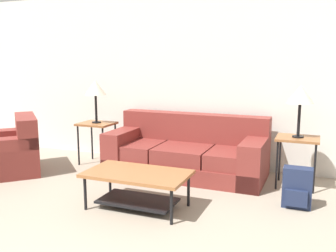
{
  "coord_description": "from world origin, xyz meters",
  "views": [
    {
      "loc": [
        1.46,
        -1.22,
        1.59
      ],
      "look_at": [
        -0.19,
        2.89,
        0.8
      ],
      "focal_mm": 40.0,
      "sensor_mm": 36.0,
      "label": 1
    }
  ],
  "objects": [
    {
      "name": "couch",
      "position": [
        -0.19,
        3.6,
        0.29
      ],
      "size": [
        2.18,
        0.96,
        0.82
      ],
      "color": "maroon",
      "rests_on": "ground_plane"
    },
    {
      "name": "table_lamp_right",
      "position": [
        1.27,
        3.59,
        1.16
      ],
      "size": [
        0.32,
        0.32,
        0.65
      ],
      "color": "black",
      "rests_on": "side_table_right"
    },
    {
      "name": "side_table_left",
      "position": [
        -1.65,
        3.59,
        0.56
      ],
      "size": [
        0.51,
        0.45,
        0.64
      ],
      "color": "#935B33",
      "rests_on": "ground_plane"
    },
    {
      "name": "table_lamp_left",
      "position": [
        -1.65,
        3.59,
        1.16
      ],
      "size": [
        0.32,
        0.32,
        0.65
      ],
      "color": "black",
      "rests_on": "side_table_left"
    },
    {
      "name": "wall_back",
      "position": [
        0.0,
        4.15,
        1.3
      ],
      "size": [
        9.13,
        0.06,
        2.6
      ],
      "color": "silver",
      "rests_on": "ground_plane"
    },
    {
      "name": "coffee_table",
      "position": [
        -0.28,
        2.23,
        0.3
      ],
      "size": [
        1.11,
        0.63,
        0.4
      ],
      "color": "#935B33",
      "rests_on": "ground_plane"
    },
    {
      "name": "backpack",
      "position": [
        1.32,
        2.89,
        0.21
      ],
      "size": [
        0.31,
        0.24,
        0.44
      ],
      "color": "#1E2847",
      "rests_on": "ground_plane"
    },
    {
      "name": "side_table_right",
      "position": [
        1.27,
        3.59,
        0.56
      ],
      "size": [
        0.51,
        0.45,
        0.64
      ],
      "color": "#935B33",
      "rests_on": "ground_plane"
    },
    {
      "name": "armchair",
      "position": [
        -2.58,
        2.69,
        0.28
      ],
      "size": [
        1.33,
        1.33,
        0.8
      ],
      "color": "maroon",
      "rests_on": "ground_plane"
    }
  ]
}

